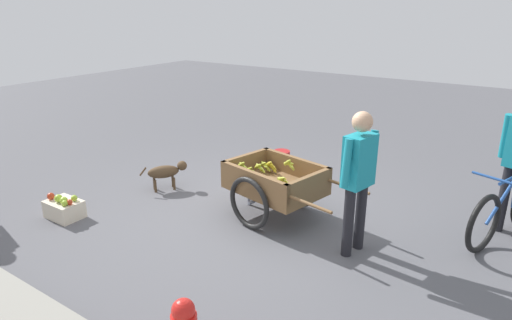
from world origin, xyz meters
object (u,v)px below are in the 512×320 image
at_px(fruit_cart, 275,184).
at_px(bicycle, 506,209).
at_px(dog, 166,171).
at_px(apple_crate, 64,208).
at_px(plastic_bucket, 281,159).
at_px(vendor_person, 358,172).

relative_size(fruit_cart, bicycle, 1.11).
distance_m(dog, apple_crate, 1.43).
distance_m(bicycle, plastic_bucket, 3.31).
xyz_separation_m(dog, apple_crate, (0.41, 1.36, -0.14)).
bearing_deg(bicycle, fruit_cart, 22.20).
xyz_separation_m(vendor_person, apple_crate, (3.27, 1.25, -0.78)).
bearing_deg(apple_crate, vendor_person, -159.14).
distance_m(plastic_bucket, apple_crate, 3.32).
bearing_deg(fruit_cart, plastic_bucket, -62.01).
relative_size(fruit_cart, plastic_bucket, 6.27).
bearing_deg(plastic_bucket, dog, 61.95).
height_order(bicycle, plastic_bucket, bicycle).
bearing_deg(dog, fruit_cart, -175.98).
distance_m(bicycle, apple_crate, 5.19).
bearing_deg(vendor_person, dog, -2.27).
bearing_deg(bicycle, plastic_bucket, -10.07).
distance_m(bicycle, dog, 4.30).
xyz_separation_m(vendor_person, dog, (2.86, -0.11, -0.64)).
relative_size(bicycle, apple_crate, 3.61).
xyz_separation_m(fruit_cart, vendor_person, (-1.13, 0.24, 0.47)).
xyz_separation_m(bicycle, apple_crate, (4.56, 2.47, -0.22)).
relative_size(vendor_person, plastic_bucket, 5.43).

